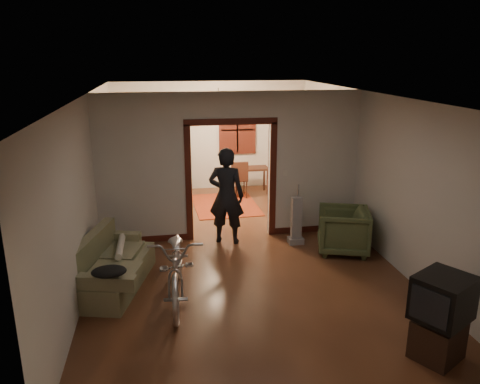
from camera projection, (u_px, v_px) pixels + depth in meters
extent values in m
cube|color=#3F2114|center=(237.00, 250.00, 8.55)|extent=(5.00, 8.50, 0.01)
cube|color=white|center=(237.00, 95.00, 7.76)|extent=(5.00, 8.50, 0.01)
cube|color=beige|center=(211.00, 136.00, 12.17)|extent=(5.00, 0.02, 2.80)
cube|color=beige|center=(89.00, 183.00, 7.75)|extent=(0.02, 8.50, 2.80)
cube|color=beige|center=(372.00, 170.00, 8.56)|extent=(0.02, 8.50, 2.80)
cube|color=beige|center=(231.00, 166.00, 8.86)|extent=(5.00, 0.14, 2.80)
cube|color=#3F150E|center=(231.00, 182.00, 8.95)|extent=(1.74, 0.20, 2.32)
cube|color=black|center=(237.00, 130.00, 12.20)|extent=(0.98, 0.06, 1.28)
sphere|color=#FFE0A5|center=(219.00, 106.00, 10.25)|extent=(0.24, 0.24, 0.24)
cube|color=silver|center=(285.00, 173.00, 9.00)|extent=(0.08, 0.01, 0.12)
cube|color=#686946|center=(113.00, 261.00, 7.12)|extent=(1.24, 1.94, 0.83)
cylinder|color=beige|center=(120.00, 246.00, 7.38)|extent=(0.11, 0.86, 0.11)
ellipsoid|color=black|center=(109.00, 271.00, 6.19)|extent=(0.46, 0.34, 0.13)
imported|color=silver|center=(178.00, 264.00, 6.73)|extent=(0.84, 2.11, 1.09)
imported|color=#44502D|center=(343.00, 230.00, 8.40)|extent=(1.11, 1.10, 0.81)
cube|color=black|center=(437.00, 340.00, 5.47)|extent=(0.69, 0.67, 0.47)
cube|color=black|center=(443.00, 298.00, 5.31)|extent=(0.80, 0.78, 0.52)
cube|color=gray|center=(296.00, 220.00, 8.75)|extent=(0.31, 0.27, 0.91)
imported|color=black|center=(226.00, 196.00, 8.69)|extent=(0.77, 0.63, 1.83)
cube|color=maroon|center=(225.00, 205.00, 11.11)|extent=(1.53, 1.97, 0.01)
cube|color=#2F3922|center=(168.00, 159.00, 11.62)|extent=(1.06, 0.77, 1.90)
sphere|color=#1E5972|center=(167.00, 119.00, 11.34)|extent=(0.29, 0.29, 0.29)
cube|color=#341911|center=(250.00, 181.00, 11.99)|extent=(1.00, 0.72, 0.66)
cube|color=#341911|center=(238.00, 179.00, 11.60)|extent=(0.44, 0.44, 0.94)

